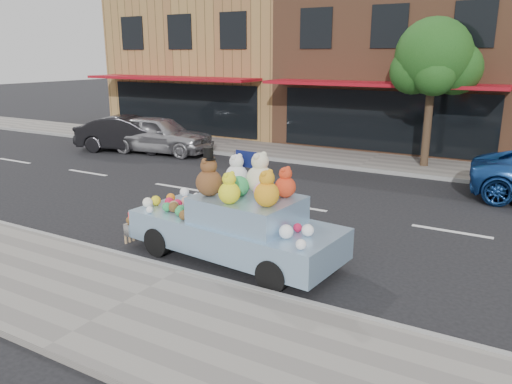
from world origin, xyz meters
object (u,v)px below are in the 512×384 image
Objects in this scene: street_tree at (434,63)px; car_silver at (159,134)px; art_car at (236,222)px; car_dark at (130,134)px.

street_tree is 1.14× the size of car_silver.
car_silver is at bearing 143.35° from art_car.
street_tree reaches higher than car_silver.
car_silver is 1.02× the size of car_dark.
street_tree is at bearing -84.03° from car_silver.
art_car is (10.06, -7.62, 0.06)m from car_dark.
street_tree is 1.13× the size of art_car.
car_dark is at bearing 96.04° from car_silver.
art_car is at bearing -139.81° from car_silver.
street_tree is at bearing -93.43° from car_dark.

